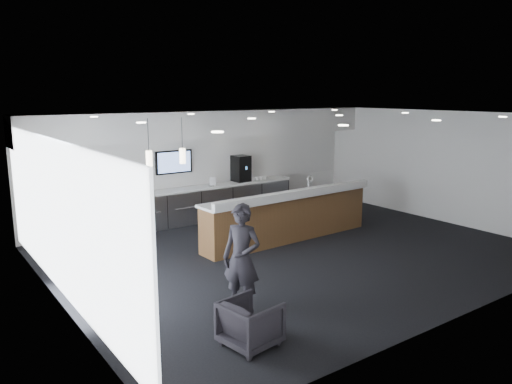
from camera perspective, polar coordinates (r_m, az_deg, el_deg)
ground at (r=11.18m, az=4.61°, el=-6.82°), size 10.00×10.00×0.00m
ceiling at (r=10.63m, az=4.87°, el=8.73°), size 10.00×8.00×0.02m
back_wall at (r=14.05m, az=-5.87°, el=3.19°), size 10.00×0.02×3.00m
left_wall at (r=8.54m, az=-21.86°, el=-2.88°), size 0.02×8.00×3.00m
right_wall at (r=14.51m, az=20.01°, el=2.82°), size 0.02×8.00×3.00m
soffit_bulkhead at (r=13.55m, az=-5.01°, el=7.80°), size 10.00×0.90×0.70m
alcove_panel at (r=14.01m, az=-5.81°, el=3.59°), size 9.80×0.06×1.40m
window_blinds_wall at (r=8.55m, az=-21.60°, el=-2.85°), size 0.04×7.36×2.55m
back_credenza at (r=13.93m, az=-5.04°, el=-1.14°), size 5.06×0.66×0.95m
wall_tv at (r=13.49m, az=-9.37°, el=3.40°), size 1.05×0.08×0.62m
pendant_left at (r=10.03m, az=-8.77°, el=4.18°), size 0.12×0.12×0.30m
pendant_right at (r=9.74m, az=-12.45°, el=3.83°), size 0.12×0.12×0.30m
ceiling_can_lights at (r=10.63m, az=4.86°, el=8.57°), size 7.00×5.00×0.02m
service_counter at (r=11.92m, az=3.71°, el=-2.76°), size 4.70×0.94×1.49m
coffee_machine at (r=14.37m, az=-1.75°, el=2.71°), size 0.44×0.56×0.75m
info_sign_left at (r=13.72m, az=-4.98°, el=1.19°), size 0.17×0.07×0.24m
info_sign_right at (r=14.40m, az=-0.70°, el=1.70°), size 0.18×0.05×0.23m
armchair at (r=7.15m, az=-0.64°, el=-14.75°), size 0.83×0.82×0.67m
lounge_guest at (r=7.99m, az=-1.64°, el=-7.61°), size 0.68×0.77×1.77m
cup_0 at (r=14.74m, az=1.01°, el=1.67°), size 0.11×0.11×0.10m
cup_1 at (r=14.65m, az=0.57°, el=1.61°), size 0.15×0.15×0.10m
cup_2 at (r=14.57m, az=0.12°, el=1.56°), size 0.14×0.14×0.10m
cup_3 at (r=14.49m, az=-0.33°, el=1.51°), size 0.14×0.14×0.10m
cup_4 at (r=14.41m, az=-0.78°, el=1.45°), size 0.15×0.15×0.10m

